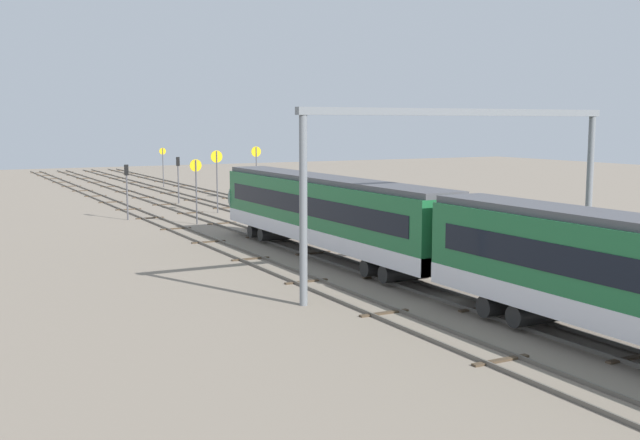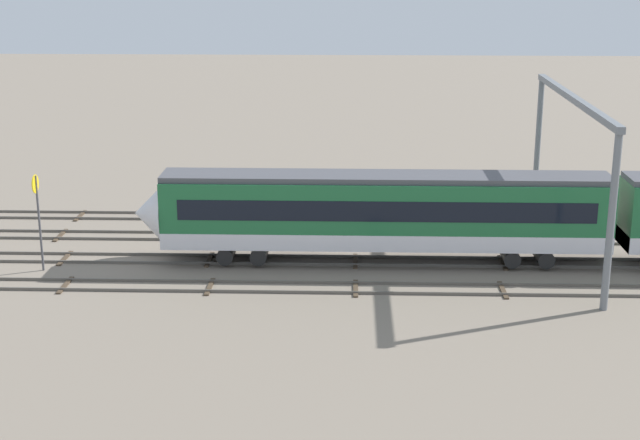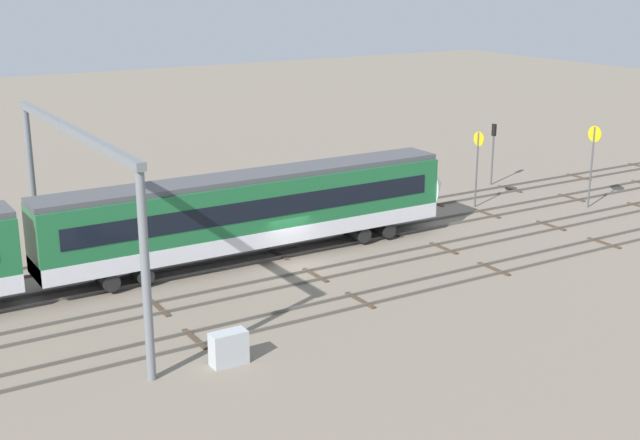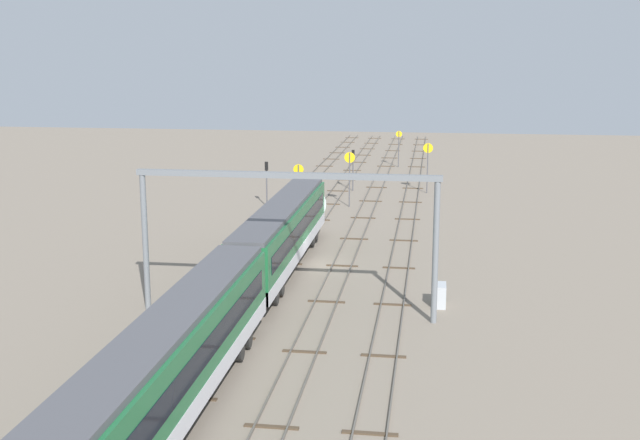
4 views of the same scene
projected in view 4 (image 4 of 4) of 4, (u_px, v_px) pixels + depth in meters
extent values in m
plane|color=gray|center=(314.00, 265.00, 60.23)|extent=(201.13, 201.13, 0.00)
cube|color=#59544C|center=(409.00, 268.00, 59.23)|extent=(185.13, 0.07, 0.16)
cube|color=#59544C|center=(389.00, 267.00, 59.43)|extent=(185.13, 0.07, 0.16)
cube|color=#473828|center=(370.00, 433.00, 33.73)|extent=(0.24, 2.40, 0.08)
cube|color=#473828|center=(384.00, 356.00, 42.27)|extent=(0.24, 2.40, 0.08)
cube|color=#473828|center=(393.00, 304.00, 50.80)|extent=(0.24, 2.40, 0.08)
cube|color=#473828|center=(399.00, 268.00, 59.34)|extent=(0.24, 2.40, 0.08)
cube|color=#473828|center=(404.00, 240.00, 67.87)|extent=(0.24, 2.40, 0.08)
cube|color=#473828|center=(407.00, 219.00, 76.40)|extent=(0.24, 2.40, 0.08)
cube|color=#473828|center=(410.00, 202.00, 84.94)|extent=(0.24, 2.40, 0.08)
cube|color=#473828|center=(413.00, 188.00, 93.47)|extent=(0.24, 2.40, 0.08)
cube|color=#473828|center=(415.00, 177.00, 102.01)|extent=(0.24, 2.40, 0.08)
cube|color=#473828|center=(417.00, 167.00, 110.54)|extent=(0.24, 2.40, 0.08)
cube|color=#473828|center=(418.00, 158.00, 119.07)|extent=(0.24, 2.40, 0.08)
cube|color=#473828|center=(419.00, 151.00, 127.61)|extent=(0.24, 2.40, 0.08)
cube|color=#473828|center=(420.00, 145.00, 136.14)|extent=(0.24, 2.40, 0.08)
cube|color=#473828|center=(421.00, 139.00, 144.67)|extent=(0.24, 2.40, 0.08)
cube|color=#59544C|center=(352.00, 266.00, 59.82)|extent=(185.13, 0.07, 0.16)
cube|color=#59544C|center=(333.00, 265.00, 60.02)|extent=(185.13, 0.07, 0.16)
cube|color=#473828|center=(271.00, 427.00, 34.33)|extent=(0.24, 2.40, 0.08)
cube|color=#473828|center=(304.00, 352.00, 42.86)|extent=(0.24, 2.40, 0.08)
cube|color=#473828|center=(326.00, 302.00, 51.39)|extent=(0.24, 2.40, 0.08)
cube|color=#473828|center=(342.00, 266.00, 59.93)|extent=(0.24, 2.40, 0.08)
cube|color=#473828|center=(354.00, 239.00, 68.46)|extent=(0.24, 2.40, 0.08)
cube|color=#473828|center=(363.00, 218.00, 76.99)|extent=(0.24, 2.40, 0.08)
cube|color=#473828|center=(371.00, 201.00, 85.53)|extent=(0.24, 2.40, 0.08)
cube|color=#473828|center=(377.00, 187.00, 94.06)|extent=(0.24, 2.40, 0.08)
cube|color=#473828|center=(382.00, 176.00, 102.60)|extent=(0.24, 2.40, 0.08)
cube|color=#473828|center=(386.00, 166.00, 111.13)|extent=(0.24, 2.40, 0.08)
cube|color=#473828|center=(390.00, 158.00, 119.66)|extent=(0.24, 2.40, 0.08)
cube|color=#473828|center=(393.00, 151.00, 128.20)|extent=(0.24, 2.40, 0.08)
cube|color=#473828|center=(395.00, 144.00, 136.73)|extent=(0.24, 2.40, 0.08)
cube|color=#473828|center=(398.00, 139.00, 145.26)|extent=(0.24, 2.40, 0.08)
cube|color=#59544C|center=(296.00, 263.00, 60.41)|extent=(185.13, 0.07, 0.16)
cube|color=#59544C|center=(277.00, 263.00, 60.61)|extent=(185.13, 0.07, 0.16)
cube|color=#473828|center=(192.00, 398.00, 37.14)|extent=(0.24, 2.40, 0.08)
cube|color=#473828|center=(234.00, 338.00, 44.93)|extent=(0.24, 2.40, 0.08)
cube|color=#473828|center=(264.00, 295.00, 52.73)|extent=(0.24, 2.40, 0.08)
cube|color=#473828|center=(287.00, 264.00, 60.52)|extent=(0.24, 2.40, 0.08)
cube|color=#473828|center=(304.00, 239.00, 68.31)|extent=(0.24, 2.40, 0.08)
cube|color=#473828|center=(317.00, 220.00, 76.10)|extent=(0.24, 2.40, 0.08)
cube|color=#473828|center=(328.00, 204.00, 83.89)|extent=(0.24, 2.40, 0.08)
cube|color=#473828|center=(338.00, 191.00, 91.68)|extent=(0.24, 2.40, 0.08)
cube|color=#473828|center=(345.00, 180.00, 99.48)|extent=(0.24, 2.40, 0.08)
cube|color=#473828|center=(352.00, 170.00, 107.27)|extent=(0.24, 2.40, 0.08)
cube|color=#473828|center=(358.00, 162.00, 115.06)|extent=(0.24, 2.40, 0.08)
cube|color=#473828|center=(363.00, 155.00, 122.85)|extent=(0.24, 2.40, 0.08)
cube|color=#473828|center=(367.00, 149.00, 130.64)|extent=(0.24, 2.40, 0.08)
cube|color=#473828|center=(371.00, 143.00, 138.43)|extent=(0.24, 2.40, 0.08)
cube|color=#473828|center=(375.00, 138.00, 146.23)|extent=(0.24, 2.40, 0.08)
cube|color=#59544C|center=(241.00, 261.00, 61.00)|extent=(185.13, 0.07, 0.16)
cube|color=#59544C|center=(223.00, 261.00, 61.20)|extent=(185.13, 0.07, 0.16)
cube|color=#473828|center=(121.00, 377.00, 39.60)|extent=(0.24, 2.40, 0.08)
cube|color=#473828|center=(169.00, 326.00, 46.77)|extent=(0.24, 2.40, 0.08)
cube|color=#473828|center=(205.00, 290.00, 53.94)|extent=(0.24, 2.40, 0.08)
cube|color=#473828|center=(232.00, 262.00, 61.11)|extent=(0.24, 2.40, 0.08)
cube|color=#473828|center=(254.00, 239.00, 68.28)|extent=(0.24, 2.40, 0.08)
cube|color=#473828|center=(271.00, 221.00, 75.44)|extent=(0.24, 2.40, 0.08)
cube|color=#473828|center=(285.00, 206.00, 82.61)|extent=(0.24, 2.40, 0.08)
cube|color=#473828|center=(297.00, 194.00, 89.78)|extent=(0.24, 2.40, 0.08)
cube|color=#473828|center=(308.00, 183.00, 96.95)|extent=(0.24, 2.40, 0.08)
cube|color=#473828|center=(317.00, 174.00, 104.12)|extent=(0.24, 2.40, 0.08)
cube|color=#473828|center=(324.00, 166.00, 111.29)|extent=(0.24, 2.40, 0.08)
cube|color=#473828|center=(331.00, 159.00, 118.45)|extent=(0.24, 2.40, 0.08)
cube|color=#473828|center=(337.00, 153.00, 125.62)|extent=(0.24, 2.40, 0.08)
cube|color=#473828|center=(343.00, 147.00, 132.79)|extent=(0.24, 2.40, 0.08)
cube|color=#473828|center=(348.00, 142.00, 139.96)|extent=(0.24, 2.40, 0.08)
cube|color=#473828|center=(352.00, 138.00, 147.13)|extent=(0.24, 2.40, 0.08)
cube|color=#1E6638|center=(282.00, 232.00, 58.41)|extent=(24.00, 2.90, 3.60)
cube|color=silver|center=(283.00, 250.00, 58.70)|extent=(24.00, 2.94, 0.90)
cube|color=#4C4C51|center=(282.00, 206.00, 58.01)|extent=(24.00, 2.50, 0.30)
cube|color=black|center=(302.00, 227.00, 58.12)|extent=(22.00, 0.04, 1.10)
cube|color=black|center=(263.00, 226.00, 58.53)|extent=(22.00, 0.04, 1.10)
cylinder|color=black|center=(257.00, 296.00, 50.58)|extent=(0.90, 2.70, 0.90)
cylinder|color=black|center=(263.00, 288.00, 52.32)|extent=(0.90, 2.70, 0.90)
cylinder|color=black|center=(298.00, 240.00, 65.45)|extent=(0.90, 2.70, 0.90)
cylinder|color=black|center=(302.00, 235.00, 67.19)|extent=(0.90, 2.70, 0.90)
cube|color=#1E6638|center=(174.00, 359.00, 34.41)|extent=(24.00, 2.90, 3.60)
cube|color=silver|center=(176.00, 388.00, 34.69)|extent=(24.00, 2.94, 0.90)
cube|color=#4C4C51|center=(173.00, 316.00, 34.00)|extent=(24.00, 2.50, 0.30)
cube|color=black|center=(207.00, 351.00, 34.11)|extent=(22.00, 0.04, 1.10)
cube|color=black|center=(141.00, 348.00, 34.52)|extent=(22.00, 0.04, 1.10)
cylinder|color=black|center=(218.00, 351.00, 41.44)|extent=(0.90, 2.70, 0.90)
cylinder|color=black|center=(226.00, 339.00, 43.18)|extent=(0.90, 2.70, 0.90)
cone|color=silver|center=(309.00, 202.00, 70.84)|extent=(1.60, 3.24, 3.24)
cylinder|color=slate|center=(435.00, 253.00, 46.68)|extent=(0.36, 0.36, 8.51)
cylinder|color=slate|center=(145.00, 243.00, 49.14)|extent=(0.36, 0.36, 8.51)
cube|color=slate|center=(286.00, 175.00, 46.98)|extent=(0.40, 18.31, 0.35)
cylinder|color=#4C4C51|center=(349.00, 180.00, 82.11)|extent=(0.12, 0.12, 5.62)
cylinder|color=yellow|center=(350.00, 158.00, 81.66)|extent=(0.05, 1.10, 1.10)
cube|color=black|center=(350.00, 157.00, 81.69)|extent=(0.02, 0.49, 0.12)
cylinder|color=#4C4C51|center=(399.00, 149.00, 110.27)|extent=(0.12, 0.12, 4.94)
cylinder|color=yellow|center=(399.00, 134.00, 109.88)|extent=(0.05, 0.84, 0.84)
cube|color=black|center=(399.00, 134.00, 109.90)|extent=(0.02, 0.38, 0.12)
cylinder|color=#4C4C51|center=(299.00, 192.00, 76.39)|extent=(0.12, 0.12, 5.21)
cylinder|color=yellow|center=(298.00, 169.00, 75.98)|extent=(0.05, 0.99, 0.99)
cube|color=black|center=(299.00, 169.00, 76.01)|extent=(0.02, 0.44, 0.12)
cylinder|color=#4C4C51|center=(427.00, 169.00, 90.00)|extent=(0.12, 0.12, 5.61)
cylinder|color=yellow|center=(428.00, 148.00, 89.56)|extent=(0.05, 1.09, 1.09)
cube|color=black|center=(428.00, 148.00, 89.59)|extent=(0.02, 0.49, 0.12)
cylinder|color=#4C4C51|center=(353.00, 174.00, 91.67)|extent=(0.14, 0.14, 3.82)
cube|color=black|center=(353.00, 154.00, 91.18)|extent=(0.20, 0.32, 0.90)
sphere|color=red|center=(353.00, 152.00, 91.24)|extent=(0.20, 0.20, 0.20)
sphere|color=#262626|center=(353.00, 155.00, 91.33)|extent=(0.20, 0.20, 0.20)
cylinder|color=#4C4C51|center=(267.00, 189.00, 82.36)|extent=(0.14, 0.14, 3.78)
cube|color=black|center=(266.00, 166.00, 81.87)|extent=(0.20, 0.32, 0.90)
sphere|color=green|center=(267.00, 164.00, 81.94)|extent=(0.20, 0.20, 0.20)
sphere|color=#262626|center=(267.00, 168.00, 82.02)|extent=(0.20, 0.20, 0.20)
cube|color=#B2B7BC|center=(440.00, 295.00, 50.48)|extent=(1.54, 0.75, 1.43)
cube|color=#333333|center=(440.00, 288.00, 51.19)|extent=(0.02, 0.52, 0.24)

